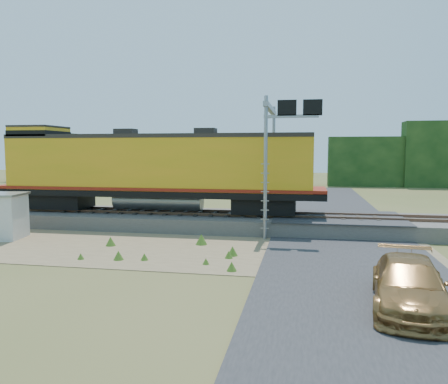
% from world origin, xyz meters
% --- Properties ---
extents(ground, '(140.00, 140.00, 0.00)m').
position_xyz_m(ground, '(0.00, 0.00, 0.00)').
color(ground, '#475123').
rests_on(ground, ground).
extents(ballast, '(70.00, 5.00, 0.80)m').
position_xyz_m(ballast, '(0.00, 6.00, 0.40)').
color(ballast, slate).
rests_on(ballast, ground).
extents(rails, '(70.00, 1.54, 0.16)m').
position_xyz_m(rails, '(0.00, 6.00, 0.88)').
color(rails, brown).
rests_on(rails, ballast).
extents(dirt_shoulder, '(26.00, 8.00, 0.03)m').
position_xyz_m(dirt_shoulder, '(-2.00, 0.50, 0.01)').
color(dirt_shoulder, '#8C7754').
rests_on(dirt_shoulder, ground).
extents(road, '(7.00, 66.00, 0.86)m').
position_xyz_m(road, '(7.00, 0.74, 0.09)').
color(road, '#38383A').
rests_on(road, ground).
extents(tree_line_north, '(130.00, 3.00, 6.50)m').
position_xyz_m(tree_line_north, '(0.00, 38.00, 3.07)').
color(tree_line_north, black).
rests_on(tree_line_north, ground).
extents(weed_clumps, '(15.00, 6.20, 0.56)m').
position_xyz_m(weed_clumps, '(-3.50, 0.10, 0.00)').
color(weed_clumps, '#3B641C').
rests_on(weed_clumps, ground).
extents(locomotive, '(19.47, 2.97, 5.02)m').
position_xyz_m(locomotive, '(-3.70, 6.00, 3.44)').
color(locomotive, black).
rests_on(locomotive, rails).
extents(shed, '(2.26, 2.26, 2.34)m').
position_xyz_m(shed, '(-9.88, 0.91, 1.18)').
color(shed, silver).
rests_on(shed, ground).
extents(signal_gantry, '(2.85, 6.20, 7.19)m').
position_xyz_m(signal_gantry, '(3.57, 5.33, 5.38)').
color(signal_gantry, gray).
rests_on(signal_gantry, ground).
extents(car, '(2.65, 5.09, 1.41)m').
position_xyz_m(car, '(8.11, -5.75, 0.71)').
color(car, '#9E703A').
rests_on(car, ground).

